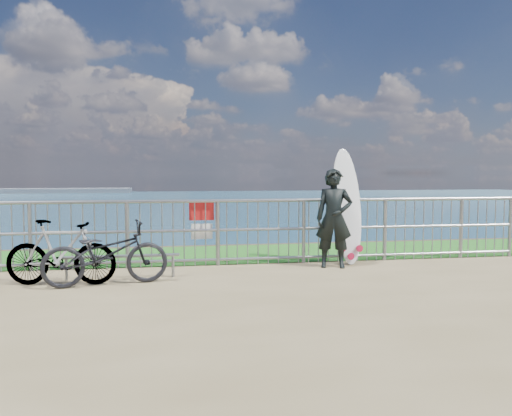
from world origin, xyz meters
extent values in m
plane|color=#1D641B|center=(0.00, 2.70, 0.01)|extent=(120.00, 120.00, 0.00)
cube|color=brown|center=(0.00, 3.90, -2.50)|extent=(120.00, 0.30, 5.00)
plane|color=#24526E|center=(0.00, 90.00, -5.00)|extent=(260.00, 260.00, 0.00)
cube|color=#565E68|center=(-50.00, 168.00, -4.25)|extent=(70.00, 12.00, 1.50)
cylinder|color=gray|center=(0.00, 1.60, 1.10)|extent=(10.00, 0.06, 0.06)
cylinder|color=gray|center=(0.00, 1.60, 0.61)|extent=(10.00, 0.05, 0.05)
cylinder|color=gray|center=(0.00, 1.60, 0.10)|extent=(10.00, 0.05, 0.05)
cylinder|color=gray|center=(-3.50, 1.60, 0.55)|extent=(0.06, 0.06, 1.10)
cylinder|color=gray|center=(-2.00, 1.60, 0.55)|extent=(0.06, 0.06, 1.10)
cylinder|color=gray|center=(-0.50, 1.60, 0.55)|extent=(0.06, 0.06, 1.10)
cylinder|color=gray|center=(1.00, 1.60, 0.55)|extent=(0.06, 0.06, 1.10)
cylinder|color=gray|center=(2.50, 1.60, 0.55)|extent=(0.06, 0.06, 1.10)
cylinder|color=gray|center=(4.00, 1.60, 0.55)|extent=(0.06, 0.06, 1.10)
cylinder|color=gray|center=(5.00, 1.60, 0.55)|extent=(0.06, 0.06, 1.10)
cube|color=red|center=(-0.77, 1.66, 0.92)|extent=(0.42, 0.02, 0.30)
cube|color=white|center=(-0.77, 1.66, 0.92)|extent=(0.38, 0.01, 0.08)
cube|color=white|center=(-0.77, 1.66, 0.58)|extent=(0.36, 0.02, 0.26)
imported|color=black|center=(1.38, 1.10, 0.82)|extent=(0.68, 0.54, 1.64)
ellipsoid|color=white|center=(1.73, 1.45, 1.01)|extent=(0.58, 0.52, 2.02)
cone|color=#BF143A|center=(1.58, 1.33, 0.28)|extent=(0.12, 0.22, 0.12)
cone|color=#BF143A|center=(1.88, 1.33, 0.28)|extent=(0.12, 0.22, 0.12)
cone|color=#BF143A|center=(1.73, 1.33, 0.15)|extent=(0.12, 0.22, 0.12)
imported|color=black|center=(-2.18, 0.36, 0.45)|extent=(1.79, 0.91, 0.90)
imported|color=black|center=(-2.80, 0.48, 0.46)|extent=(1.58, 0.65, 0.92)
cylinder|color=gray|center=(-2.03, 0.76, 0.34)|extent=(1.74, 0.05, 0.05)
cylinder|color=gray|center=(-2.80, 0.76, 0.17)|extent=(0.04, 0.04, 0.34)
cylinder|color=gray|center=(-1.26, 0.76, 0.17)|extent=(0.04, 0.04, 0.34)
camera|label=1|loc=(-1.27, -6.79, 1.57)|focal=35.00mm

